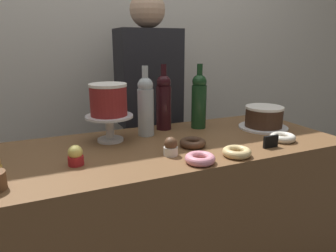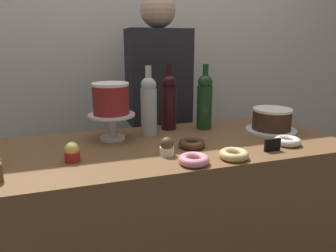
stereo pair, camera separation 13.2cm
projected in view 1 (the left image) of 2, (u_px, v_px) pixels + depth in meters
back_wall at (113, 46)px, 2.02m from camera, size 6.00×0.05×2.60m
display_counter at (168, 234)px, 1.46m from camera, size 1.54×0.62×0.90m
cake_stand_pedestal at (110, 124)px, 1.36m from camera, size 0.21×0.21×0.12m
white_layer_cake at (108, 100)px, 1.33m from camera, size 0.16×0.16×0.14m
silver_serving_platter at (263, 127)px, 1.58m from camera, size 0.25×0.25×0.01m
chocolate_round_cake at (264, 116)px, 1.57m from camera, size 0.19×0.19×0.10m
wine_bottle_dark_red at (164, 101)px, 1.54m from camera, size 0.08×0.08×0.33m
wine_bottle_green at (199, 100)px, 1.56m from camera, size 0.08×0.08×0.33m
wine_bottle_clear at (146, 105)px, 1.43m from camera, size 0.08×0.08×0.33m
cupcake_chocolate at (171, 147)px, 1.20m from camera, size 0.06×0.06×0.07m
cupcake_lemon at (76, 156)px, 1.10m from camera, size 0.06×0.06×0.07m
donut_chocolate at (193, 143)px, 1.30m from camera, size 0.11×0.11×0.03m
donut_pink at (200, 159)px, 1.12m from camera, size 0.11×0.11×0.03m
donut_sugar at (283, 137)px, 1.38m from camera, size 0.11×0.11×0.03m
donut_glazed at (237, 152)px, 1.19m from camera, size 0.11×0.11×0.03m
price_sign_chalkboard at (271, 142)px, 1.29m from camera, size 0.07×0.01×0.05m
barista_figure at (149, 124)px, 1.89m from camera, size 0.36×0.22×1.60m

